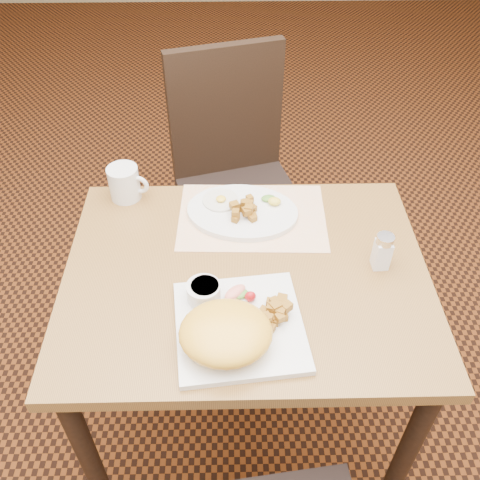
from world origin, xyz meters
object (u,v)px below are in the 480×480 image
Objects in this scene: salt_shaker at (383,251)px; plate_square at (240,326)px; chair_far at (235,170)px; coffee_mug at (125,183)px; plate_oval at (242,212)px; table at (246,300)px.

plate_square is at bearing -151.91° from salt_shaker.
plate_square is at bearing 74.34° from chair_far.
coffee_mug is (-0.31, 0.48, 0.04)m from plate_square.
plate_oval is at bearing -14.93° from coffee_mug.
salt_shaker reaches higher than coffee_mug.
coffee_mug is (-0.33, 0.09, 0.04)m from plate_oval.
chair_far is at bearing 89.98° from plate_square.
salt_shaker is at bearing -23.47° from coffee_mug.
plate_square is 2.80× the size of salt_shaker.
salt_shaker reaches higher than plate_square.
salt_shaker is (0.34, -0.20, 0.04)m from plate_oval.
chair_far reaches higher than salt_shaker.
salt_shaker is 0.86× the size of coffee_mug.
coffee_mug reaches higher than plate_square.
table is 7.76× the size of coffee_mug.
chair_far reaches higher than table.
plate_square is 2.41× the size of coffee_mug.
table is 3.21× the size of plate_square.
plate_oval is 2.62× the size of coffee_mug.
chair_far is at bearing 91.59° from table.
plate_oval is at bearing 76.09° from chair_far.
coffee_mug is (-0.33, 0.30, 0.16)m from table.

